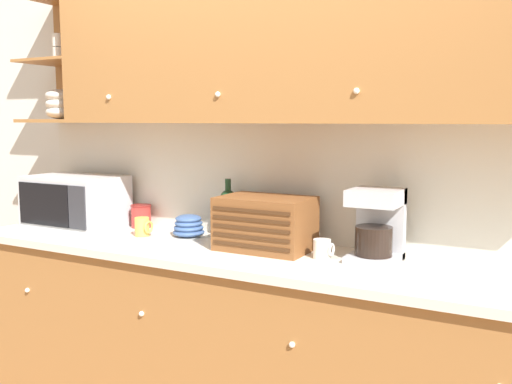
# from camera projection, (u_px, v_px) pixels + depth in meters

# --- Properties ---
(wall_back) EXTENTS (5.54, 0.06, 2.60)m
(wall_back) POSITION_uv_depth(u_px,v_px,m) (279.00, 166.00, 3.01)
(wall_back) COLOR silver
(wall_back) RESTS_ON ground_plane
(counter_unit) EXTENTS (3.16, 0.66, 0.91)m
(counter_unit) POSITION_uv_depth(u_px,v_px,m) (247.00, 341.00, 2.82)
(counter_unit) COLOR #A36B38
(counter_unit) RESTS_ON ground_plane
(backsplash_panel) EXTENTS (3.14, 0.01, 0.61)m
(backsplash_panel) POSITION_uv_depth(u_px,v_px,m) (275.00, 182.00, 2.99)
(backsplash_panel) COLOR silver
(backsplash_panel) RESTS_ON counter_unit
(upper_cabinets) EXTENTS (3.14, 0.37, 0.75)m
(upper_cabinets) POSITION_uv_depth(u_px,v_px,m) (291.00, 43.00, 2.68)
(upper_cabinets) COLOR #A36B38
(upper_cabinets) RESTS_ON backsplash_panel
(microwave) EXTENTS (0.56, 0.37, 0.30)m
(microwave) POSITION_uv_depth(u_px,v_px,m) (76.00, 201.00, 3.37)
(microwave) COLOR silver
(microwave) RESTS_ON counter_unit
(storage_canister) EXTENTS (0.12, 0.12, 0.13)m
(storage_canister) POSITION_uv_depth(u_px,v_px,m) (141.00, 216.00, 3.34)
(storage_canister) COLOR #B22D28
(storage_canister) RESTS_ON counter_unit
(mug_blue_second) EXTENTS (0.09, 0.08, 0.10)m
(mug_blue_second) POSITION_uv_depth(u_px,v_px,m) (143.00, 227.00, 3.10)
(mug_blue_second) COLOR gold
(mug_blue_second) RESTS_ON counter_unit
(bowl_stack_on_counter) EXTENTS (0.17, 0.17, 0.12)m
(bowl_stack_on_counter) POSITION_uv_depth(u_px,v_px,m) (189.00, 226.00, 3.09)
(bowl_stack_on_counter) COLOR #3D5B93
(bowl_stack_on_counter) RESTS_ON counter_unit
(wine_bottle) EXTENTS (0.08, 0.08, 0.32)m
(wine_bottle) POSITION_uv_depth(u_px,v_px,m) (228.00, 211.00, 3.04)
(wine_bottle) COLOR #19381E
(wine_bottle) RESTS_ON counter_unit
(bread_box) EXTENTS (0.44, 0.31, 0.26)m
(bread_box) POSITION_uv_depth(u_px,v_px,m) (265.00, 223.00, 2.77)
(bread_box) COLOR brown
(bread_box) RESTS_ON counter_unit
(mug) EXTENTS (0.09, 0.08, 0.09)m
(mug) POSITION_uv_depth(u_px,v_px,m) (323.00, 249.00, 2.60)
(mug) COLOR silver
(mug) RESTS_ON counter_unit
(coffee_maker) EXTENTS (0.22, 0.23, 0.33)m
(coffee_maker) POSITION_uv_depth(u_px,v_px,m) (377.00, 225.00, 2.55)
(coffee_maker) COLOR #B7B7BC
(coffee_maker) RESTS_ON counter_unit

